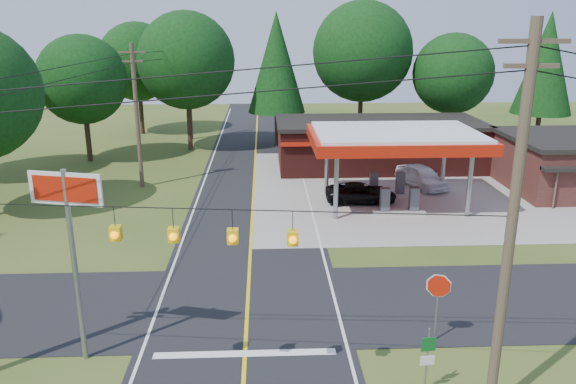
{
  "coord_description": "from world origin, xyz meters",
  "views": [
    {
      "loc": [
        0.77,
        -21.08,
        11.37
      ],
      "look_at": [
        2.0,
        7.0,
        2.8
      ],
      "focal_mm": 35.0,
      "sensor_mm": 36.0,
      "label": 1
    }
  ],
  "objects_px": {
    "gas_canopy": "(396,140)",
    "sedan_car": "(422,176)",
    "octagonal_stop_sign": "(438,291)",
    "suv_car": "(361,193)",
    "big_stop_sign": "(69,222)"
  },
  "relations": [
    {
      "from": "sedan_car",
      "to": "big_stop_sign",
      "type": "distance_m",
      "value": 27.43
    },
    {
      "from": "gas_canopy",
      "to": "octagonal_stop_sign",
      "type": "distance_m",
      "value": 16.29
    },
    {
      "from": "suv_car",
      "to": "octagonal_stop_sign",
      "type": "relative_size",
      "value": 1.7
    },
    {
      "from": "sedan_car",
      "to": "gas_canopy",
      "type": "bearing_deg",
      "value": -148.09
    },
    {
      "from": "gas_canopy",
      "to": "octagonal_stop_sign",
      "type": "height_order",
      "value": "gas_canopy"
    },
    {
      "from": "gas_canopy",
      "to": "suv_car",
      "type": "bearing_deg",
      "value": 162.93
    },
    {
      "from": "gas_canopy",
      "to": "sedan_car",
      "type": "bearing_deg",
      "value": 53.13
    },
    {
      "from": "gas_canopy",
      "to": "sedan_car",
      "type": "distance_m",
      "value": 6.09
    },
    {
      "from": "gas_canopy",
      "to": "sedan_car",
      "type": "height_order",
      "value": "gas_canopy"
    },
    {
      "from": "big_stop_sign",
      "to": "sedan_car",
      "type": "bearing_deg",
      "value": 49.46
    },
    {
      "from": "gas_canopy",
      "to": "big_stop_sign",
      "type": "relative_size",
      "value": 1.54
    },
    {
      "from": "sedan_car",
      "to": "octagonal_stop_sign",
      "type": "bearing_deg",
      "value": -125.25
    },
    {
      "from": "suv_car",
      "to": "big_stop_sign",
      "type": "xyz_separation_m",
      "value": [
        -12.65,
        -17.19,
        4.47
      ]
    },
    {
      "from": "sedan_car",
      "to": "suv_car",
      "type": "bearing_deg",
      "value": -166.82
    },
    {
      "from": "octagonal_stop_sign",
      "to": "gas_canopy",
      "type": "bearing_deg",
      "value": 82.88
    }
  ]
}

